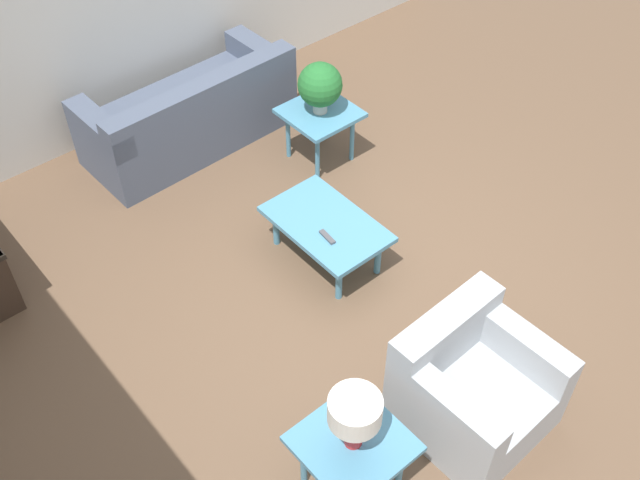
% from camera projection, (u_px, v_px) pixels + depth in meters
% --- Properties ---
extents(ground_plane, '(14.00, 14.00, 0.00)m').
position_uv_depth(ground_plane, '(374.00, 288.00, 5.66)').
color(ground_plane, brown).
extents(sofa, '(0.86, 1.92, 0.77)m').
position_uv_depth(sofa, '(191.00, 115.00, 6.69)').
color(sofa, '#4C566B').
rests_on(sofa, ground_plane).
extents(armchair, '(0.84, 0.86, 0.79)m').
position_uv_depth(armchair, '(471.00, 386.00, 4.67)').
color(armchair, '#A8ADB2').
rests_on(armchair, ground_plane).
extents(coffee_table, '(0.95, 0.59, 0.38)m').
position_uv_depth(coffee_table, '(326.00, 226.00, 5.65)').
color(coffee_table, teal).
rests_on(coffee_table, ground_plane).
extents(side_table_plant, '(0.59, 0.59, 0.51)m').
position_uv_depth(side_table_plant, '(320.00, 118.00, 6.45)').
color(side_table_plant, teal).
rests_on(side_table_plant, ground_plane).
extents(side_table_lamp, '(0.59, 0.59, 0.51)m').
position_uv_depth(side_table_lamp, '(353.00, 448.00, 4.24)').
color(side_table_lamp, teal).
rests_on(side_table_lamp, ground_plane).
extents(potted_plant, '(0.38, 0.38, 0.46)m').
position_uv_depth(potted_plant, '(320.00, 85.00, 6.21)').
color(potted_plant, '#B2ADA3').
rests_on(potted_plant, side_table_plant).
extents(table_lamp, '(0.30, 0.30, 0.41)m').
position_uv_depth(table_lamp, '(355.00, 413.00, 3.98)').
color(table_lamp, red).
rests_on(table_lamp, side_table_lamp).
extents(remote_control, '(0.16, 0.06, 0.02)m').
position_uv_depth(remote_control, '(327.00, 237.00, 5.49)').
color(remote_control, '#4C4C51').
rests_on(remote_control, coffee_table).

